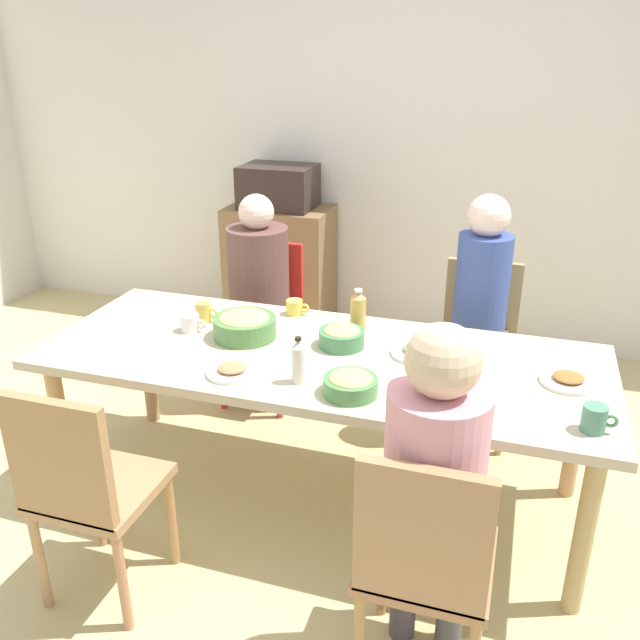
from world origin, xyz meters
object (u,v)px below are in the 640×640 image
at_px(person_3, 434,478).
at_px(side_cabinet, 281,271).
at_px(person_2, 258,282).
at_px(bowl_0, 342,336).
at_px(bowl_2, 350,384).
at_px(cup_2, 295,307).
at_px(person_0, 480,302).
at_px(cup_0, 190,323).
at_px(chair_3, 424,559).
at_px(bowl_1, 245,325).
at_px(bottle_0, 298,361).
at_px(chair_1, 85,485).
at_px(plate_0, 232,371).
at_px(cup_3, 204,312).
at_px(chair_2, 266,312).
at_px(plate_1, 418,352).
at_px(chair_0, 477,338).
at_px(bottle_1, 358,312).
at_px(microwave, 279,187).
at_px(dining_table, 320,368).
at_px(plate_2, 568,380).
at_px(cup_1, 595,419).

distance_m(person_3, side_cabinet, 2.87).
distance_m(person_2, bowl_0, 0.93).
bearing_deg(bowl_2, cup_2, 124.14).
relative_size(person_0, cup_0, 10.69).
distance_m(chair_3, bowl_1, 1.33).
relative_size(person_2, bottle_0, 6.40).
bearing_deg(bowl_2, chair_1, -146.37).
relative_size(plate_0, cup_3, 1.88).
height_order(person_2, person_3, person_3).
distance_m(chair_2, plate_1, 1.24).
relative_size(chair_0, plate_1, 3.93).
distance_m(chair_0, bowl_0, 0.94).
xyz_separation_m(plate_0, bowl_1, (-0.09, 0.34, 0.04)).
distance_m(plate_1, bottle_0, 0.55).
bearing_deg(chair_1, bottle_1, 57.92).
relative_size(chair_3, microwave, 1.88).
bearing_deg(cup_3, chair_1, -88.32).
distance_m(chair_0, side_cabinet, 1.69).
distance_m(plate_0, bottle_0, 0.28).
xyz_separation_m(chair_2, plate_1, (0.98, -0.72, 0.23)).
height_order(dining_table, chair_2, chair_2).
relative_size(plate_1, plate_2, 1.08).
height_order(person_0, person_2, person_0).
height_order(chair_3, microwave, microwave).
relative_size(dining_table, microwave, 4.92).
distance_m(chair_0, cup_0, 1.47).
bearing_deg(cup_3, person_0, 25.54).
relative_size(dining_table, person_3, 1.91).
bearing_deg(chair_3, person_2, 126.79).
height_order(dining_table, cup_1, cup_1).
bearing_deg(dining_table, cup_2, 123.12).
height_order(dining_table, person_2, person_2).
bearing_deg(plate_2, person_0, 119.01).
bearing_deg(cup_0, side_cabinet, 97.26).
bearing_deg(chair_1, side_cabinet, 95.56).
xyz_separation_m(chair_2, side_cabinet, (-0.25, 0.89, -0.06)).
relative_size(bowl_0, cup_0, 1.64).
bearing_deg(bottle_0, bowl_0, 79.45).
bearing_deg(cup_1, person_0, 114.03).
distance_m(cup_3, side_cabinet, 1.61).
bearing_deg(bowl_2, plate_2, 23.36).
distance_m(plate_2, bowl_2, 0.84).
height_order(bottle_0, microwave, microwave).
height_order(cup_2, cup_3, cup_3).
bearing_deg(microwave, bottle_1, -57.51).
relative_size(chair_3, plate_2, 4.23).
relative_size(person_3, plate_1, 5.39).
relative_size(person_0, person_2, 1.06).
distance_m(dining_table, cup_2, 0.46).
bearing_deg(chair_0, microwave, 148.05).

